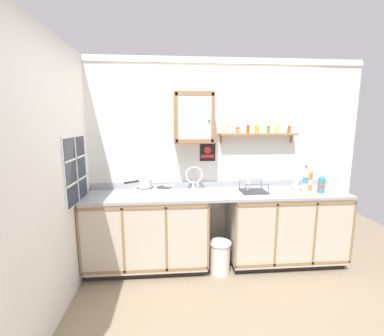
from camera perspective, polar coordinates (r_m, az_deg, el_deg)
name	(u,v)px	position (r m, az deg, el deg)	size (l,w,h in m)	color
floor	(222,280)	(3.24, 6.43, -22.87)	(6.11, 6.11, 0.00)	gray
back_wall	(214,160)	(3.39, 4.76, 1.68)	(3.71, 0.07, 2.52)	silver
side_wall_left	(55,178)	(2.63, -27.56, -1.99)	(0.05, 3.41, 2.52)	silver
lower_cabinet_run	(147,233)	(3.28, -9.64, -13.60)	(1.41, 0.58, 0.89)	black
lower_cabinet_run_right	(285,228)	(3.56, 19.36, -12.12)	(1.40, 0.58, 0.89)	black
countertop	(218,194)	(3.16, 5.59, -5.63)	(3.07, 0.60, 0.03)	#9EA3A8
backsplash	(214,184)	(3.41, 4.78, -3.51)	(3.07, 0.02, 0.08)	#9EA3A8
sink	(196,194)	(3.17, 0.93, -5.59)	(0.54, 0.45, 0.43)	silver
hot_plate_stove	(155,191)	(3.09, -8.06, -4.99)	(0.46, 0.31, 0.08)	silver
saucepan	(145,183)	(3.09, -10.21, -3.15)	(0.30, 0.22, 0.10)	silver
bottle_opaque_white_0	(305,180)	(3.42, 23.29, -2.34)	(0.06, 0.06, 0.32)	white
bottle_water_clear_1	(296,180)	(3.48, 21.46, -2.42)	(0.06, 0.06, 0.28)	silver
bottle_juice_amber_2	(309,180)	(3.56, 23.90, -2.40)	(0.09, 0.09, 0.28)	gold
bottle_detergent_teal_3	(321,184)	(3.48, 26.17, -3.18)	(0.08, 0.08, 0.24)	teal
dish_rack	(253,190)	(3.27, 12.94, -4.66)	(0.30, 0.26, 0.16)	#333338
mug	(169,189)	(3.13, -5.06, -4.54)	(0.13, 0.09, 0.10)	white
wall_cabinet	(194,118)	(3.15, 0.34, 10.76)	(0.46, 0.33, 0.59)	#996B42
spice_shelf	(258,133)	(3.40, 14.14, 7.31)	(0.97, 0.14, 0.23)	#996B42
warning_sign	(208,152)	(3.33, 3.38, 3.39)	(0.19, 0.01, 0.22)	black
window	(75,170)	(3.03, -23.86, -0.34)	(0.03, 0.63, 0.72)	#262D38
trash_bin	(220,257)	(3.27, 6.05, -18.48)	(0.26, 0.26, 0.38)	silver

